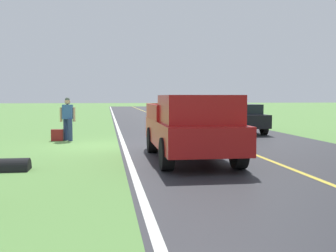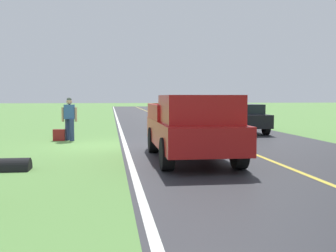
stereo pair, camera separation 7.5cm
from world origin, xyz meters
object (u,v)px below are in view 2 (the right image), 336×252
Objects in this scene: hitchhiker_walking at (70,116)px; sedan_near_oncoming at (240,117)px; suitcase_carried at (59,135)px; pickup_truck_passing at (192,126)px.

hitchhiker_walking is 0.39× the size of sedan_near_oncoming.
suitcase_carried is 7.31m from pickup_truck_passing.
pickup_truck_passing is 1.21× the size of sedan_near_oncoming.
pickup_truck_passing reaches higher than suitcase_carried.
pickup_truck_passing reaches higher than hitchhiker_walking.
hitchhiker_walking is 3.75× the size of suitcase_carried.
suitcase_carried is at bearing -53.67° from pickup_truck_passing.
suitcase_carried is 8.92m from sedan_near_oncoming.
sedan_near_oncoming is (-4.16, -8.64, -0.21)m from pickup_truck_passing.
sedan_near_oncoming is (-8.46, -2.78, 0.52)m from suitcase_carried.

